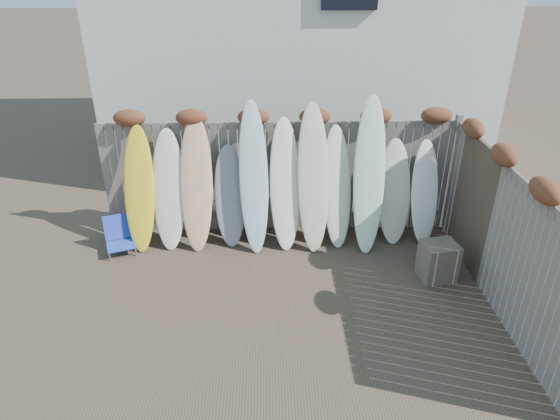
{
  "coord_description": "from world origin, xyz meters",
  "views": [
    {
      "loc": [
        -0.19,
        -5.5,
        4.54
      ],
      "look_at": [
        0.0,
        1.2,
        1.0
      ],
      "focal_mm": 32.0,
      "sensor_mm": 36.0,
      "label": 1
    }
  ],
  "objects_px": {
    "wooden_crate": "(438,261)",
    "surfboard_0": "(139,190)",
    "lattice_panel": "(474,205)",
    "beach_chair": "(119,236)"
  },
  "relations": [
    {
      "from": "wooden_crate",
      "to": "lattice_panel",
      "type": "xyz_separation_m",
      "value": [
        0.6,
        0.48,
        0.7
      ]
    },
    {
      "from": "wooden_crate",
      "to": "lattice_panel",
      "type": "relative_size",
      "value": 0.3
    },
    {
      "from": "beach_chair",
      "to": "lattice_panel",
      "type": "distance_m",
      "value": 5.73
    },
    {
      "from": "beach_chair",
      "to": "surfboard_0",
      "type": "height_order",
      "value": "surfboard_0"
    },
    {
      "from": "lattice_panel",
      "to": "surfboard_0",
      "type": "relative_size",
      "value": 0.95
    },
    {
      "from": "beach_chair",
      "to": "wooden_crate",
      "type": "distance_m",
      "value": 5.15
    },
    {
      "from": "beach_chair",
      "to": "lattice_panel",
      "type": "relative_size",
      "value": 0.3
    },
    {
      "from": "lattice_panel",
      "to": "beach_chair",
      "type": "bearing_deg",
      "value": 174.61
    },
    {
      "from": "wooden_crate",
      "to": "surfboard_0",
      "type": "height_order",
      "value": "surfboard_0"
    },
    {
      "from": "wooden_crate",
      "to": "lattice_panel",
      "type": "distance_m",
      "value": 1.04
    }
  ]
}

